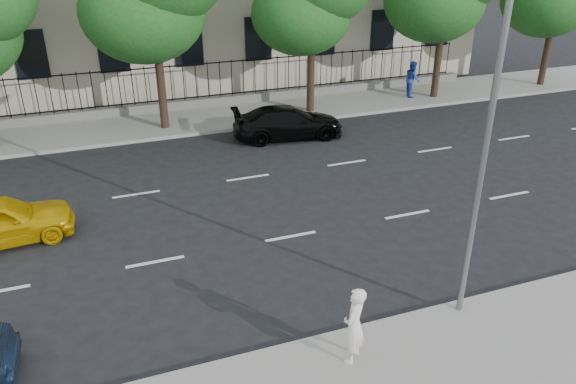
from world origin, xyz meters
The scene contains 8 objects.
ground centered at (0.00, 0.00, 0.00)m, with size 120.00×120.00×0.00m, color black.
far_sidewalk centered at (0.00, 14.00, 0.07)m, with size 60.00×4.00×0.15m, color gray.
lane_markings centered at (0.00, 4.75, 0.01)m, with size 49.60×4.62×0.01m, color silver, non-canonical shape.
iron_fence centered at (0.00, 15.70, 0.65)m, with size 30.00×0.50×2.20m.
street_light centered at (2.50, -1.77, 5.15)m, with size 0.25×3.32×8.05m.
black_sedan centered at (2.84, 10.45, 0.68)m, with size 1.92×4.72×1.37m, color black.
woman_near centered at (-0.64, -2.94, 1.04)m, with size 0.65×0.42×1.77m, color white.
pedestrian_far centered at (10.88, 13.63, 1.07)m, with size 0.89×0.69×1.83m, color #1D3E94.
Camera 1 is at (-5.07, -11.04, 8.54)m, focal length 35.00 mm.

